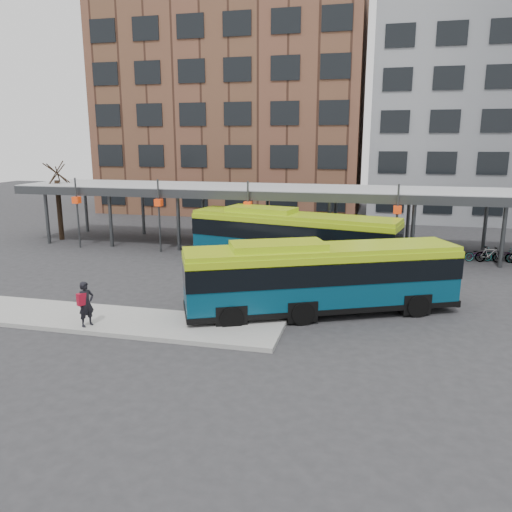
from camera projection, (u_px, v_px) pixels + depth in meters
The scene contains 9 objects.
ground at pixel (260, 309), 21.94m from camera, with size 120.00×120.00×0.00m, color #28282B.
boarding_island at pixel (112, 320), 20.32m from camera, with size 14.00×3.00×0.18m, color gray.
canopy at pixel (302, 192), 33.26m from camera, with size 40.00×6.53×4.80m.
tree at pixel (59, 207), 36.83m from camera, with size 1.64×1.64×5.60m.
building_brick at pixel (236, 104), 52.04m from camera, with size 26.00×14.00×22.00m, color brown.
building_grey at pixel (505, 110), 46.38m from camera, with size 24.00×14.00×20.00m, color slate.
bus_front at pixel (321, 276), 21.01m from camera, with size 11.54×7.00×3.19m.
bus_rear at pixel (292, 236), 29.17m from camera, with size 12.50×5.23×3.37m.
pedestrian at pixel (86, 304), 19.26m from camera, with size 0.67×0.77×1.78m.
Camera 1 is at (4.69, -20.31, 7.23)m, focal length 35.00 mm.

